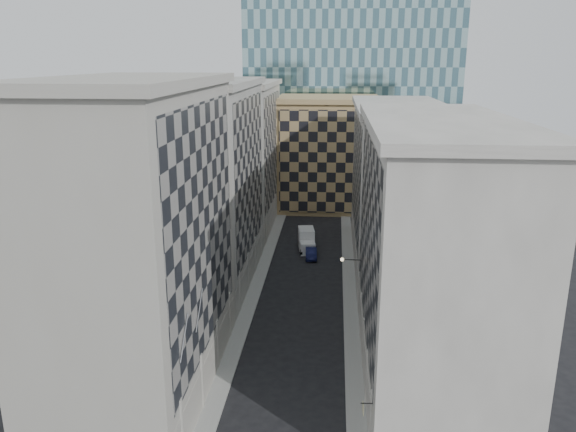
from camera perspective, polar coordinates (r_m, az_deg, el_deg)
The scene contains 14 objects.
sidewalk_west at distance 62.88m, azimuth -3.39°, elevation -7.55°, with size 1.50×100.00×0.15m, color gray.
sidewalk_east at distance 62.33m, azimuth 6.30°, elevation -7.84°, with size 1.50×100.00×0.15m, color gray.
bldg_left_a at distance 42.74m, azimuth -14.79°, elevation -2.62°, with size 10.80×22.80×23.70m.
bldg_left_b at distance 63.26m, azimuth -8.23°, elevation 3.18°, with size 10.80×22.80×22.70m.
bldg_left_c at distance 84.54m, azimuth -4.91°, elevation 6.09°, with size 10.80×22.80×21.70m.
bldg_right_a at distance 45.24m, azimuth 14.26°, elevation -3.57°, with size 10.80×26.80×20.70m.
bldg_right_b at distance 71.17m, azimuth 10.88°, elevation 3.24°, with size 10.80×28.80×19.70m.
tan_block at distance 96.30m, azimuth 4.03°, elevation 6.45°, with size 16.80×14.80×18.80m.
church_tower at distance 109.22m, azimuth 3.25°, elevation 16.78°, with size 7.20×7.20×51.50m.
flagpoles_left at distance 38.32m, azimuth -9.72°, elevation -10.67°, with size 0.10×6.33×2.33m.
bracket_lamp at distance 54.47m, azimuth 5.71°, elevation -4.43°, with size 1.98×0.36×0.36m.
box_truck at distance 75.64m, azimuth 1.90°, elevation -2.54°, with size 2.66×5.21×2.74m.
dark_car at distance 72.64m, azimuth 2.37°, elevation -3.77°, with size 1.41×4.05×1.33m, color #10143B.
shop_sign at distance 37.34m, azimuth 7.68°, elevation -18.75°, with size 0.75×0.66×0.73m.
Camera 1 is at (3.28, -27.15, 24.89)m, focal length 35.00 mm.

